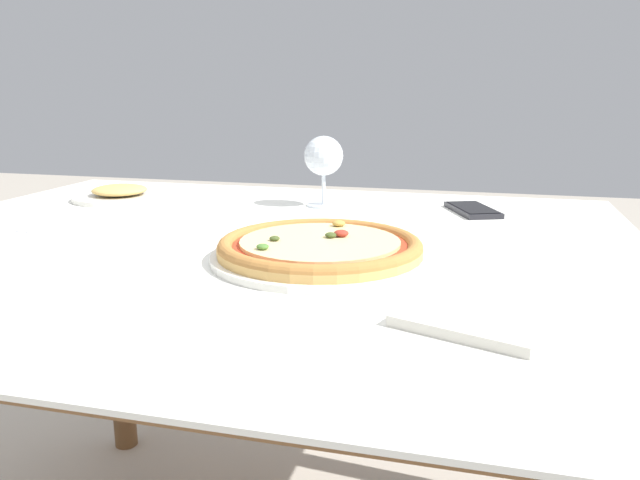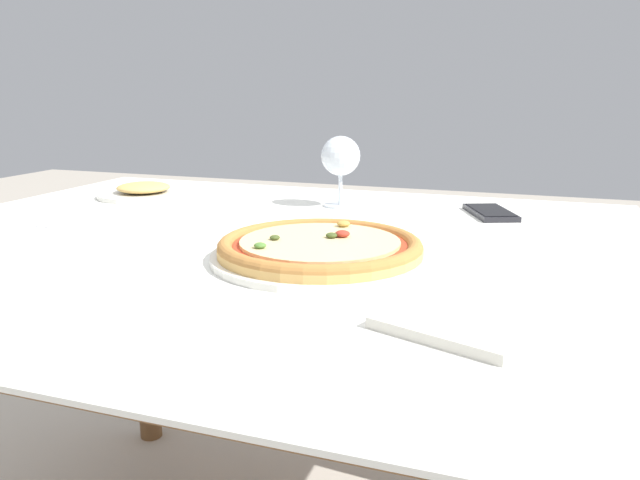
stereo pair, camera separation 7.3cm
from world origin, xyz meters
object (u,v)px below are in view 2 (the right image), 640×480
object	(u,v)px
pizza_plate	(320,249)
side_plate	(144,191)
dining_table	(251,285)
wine_glass_far_left	(341,158)
cell_phone	(490,212)
fork	(33,230)

from	to	relation	value
pizza_plate	side_plate	xyz separation A→B (m)	(-0.56, 0.37, -0.01)
dining_table	pizza_plate	xyz separation A→B (m)	(0.15, -0.08, 0.10)
dining_table	side_plate	size ratio (longest dim) A/B	6.28
pizza_plate	side_plate	bearing A→B (deg)	146.32
wine_glass_far_left	cell_phone	size ratio (longest dim) A/B	0.92
pizza_plate	fork	size ratio (longest dim) A/B	1.87
dining_table	side_plate	distance (m)	0.51
wine_glass_far_left	dining_table	bearing A→B (deg)	-99.33
cell_phone	side_plate	distance (m)	0.76
fork	side_plate	bearing A→B (deg)	94.08
cell_phone	side_plate	size ratio (longest dim) A/B	0.78
dining_table	pizza_plate	bearing A→B (deg)	-28.13
pizza_plate	dining_table	bearing A→B (deg)	151.87
dining_table	cell_phone	distance (m)	0.50
fork	cell_phone	xyz separation A→B (m)	(0.74, 0.41, 0.00)
dining_table	wine_glass_far_left	world-z (taller)	wine_glass_far_left
wine_glass_far_left	side_plate	xyz separation A→B (m)	(-0.46, -0.04, -0.09)
wine_glass_far_left	side_plate	world-z (taller)	wine_glass_far_left
cell_phone	side_plate	xyz separation A→B (m)	(-0.76, -0.05, 0.01)
fork	cell_phone	world-z (taller)	cell_phone
cell_phone	pizza_plate	bearing A→B (deg)	-116.36
fork	side_plate	size ratio (longest dim) A/B	0.82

